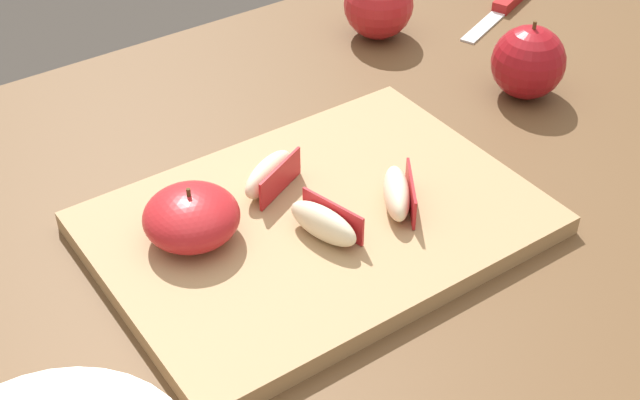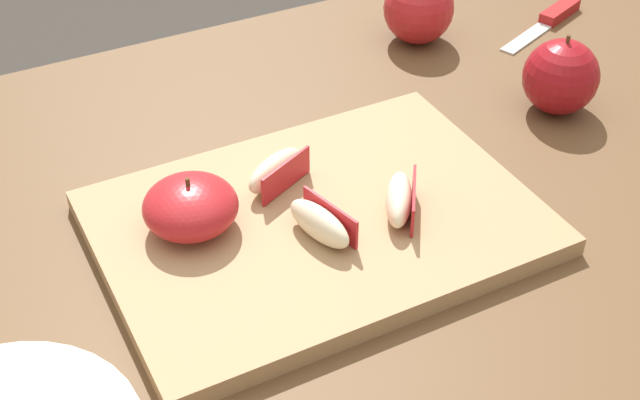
% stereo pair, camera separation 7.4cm
% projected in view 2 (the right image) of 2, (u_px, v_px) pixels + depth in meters
% --- Properties ---
extents(dining_table, '(1.38, 0.81, 0.78)m').
position_uv_depth(dining_table, '(347.00, 306.00, 0.85)').
color(dining_table, brown).
rests_on(dining_table, ground_plane).
extents(cutting_board, '(0.37, 0.27, 0.02)m').
position_uv_depth(cutting_board, '(320.00, 226.00, 0.76)').
color(cutting_board, '#A37F56').
rests_on(cutting_board, dining_table).
extents(apple_half_skin_up, '(0.08, 0.08, 0.05)m').
position_uv_depth(apple_half_skin_up, '(191.00, 206.00, 0.73)').
color(apple_half_skin_up, '#B21E23').
rests_on(apple_half_skin_up, cutting_board).
extents(apple_wedge_front, '(0.06, 0.07, 0.03)m').
position_uv_depth(apple_wedge_front, '(400.00, 199.00, 0.75)').
color(apple_wedge_front, beige).
rests_on(apple_wedge_front, cutting_board).
extents(apple_wedge_left, '(0.04, 0.07, 0.03)m').
position_uv_depth(apple_wedge_left, '(320.00, 223.00, 0.73)').
color(apple_wedge_left, beige).
rests_on(apple_wedge_left, cutting_board).
extents(apple_wedge_middle, '(0.07, 0.05, 0.03)m').
position_uv_depth(apple_wedge_middle, '(276.00, 171.00, 0.78)').
color(apple_wedge_middle, beige).
rests_on(apple_wedge_middle, cutting_board).
extents(paring_knife, '(0.16, 0.08, 0.01)m').
position_uv_depth(paring_knife, '(554.00, 16.00, 1.08)').
color(paring_knife, silver).
rests_on(paring_knife, dining_table).
extents(whole_apple_crimson, '(0.08, 0.08, 0.09)m').
position_uv_depth(whole_apple_crimson, '(419.00, 9.00, 1.02)').
color(whole_apple_crimson, '#B21E23').
rests_on(whole_apple_crimson, dining_table).
extents(whole_apple_red_delicious, '(0.08, 0.08, 0.09)m').
position_uv_depth(whole_apple_red_delicious, '(561.00, 77.00, 0.90)').
color(whole_apple_red_delicious, maroon).
rests_on(whole_apple_red_delicious, dining_table).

